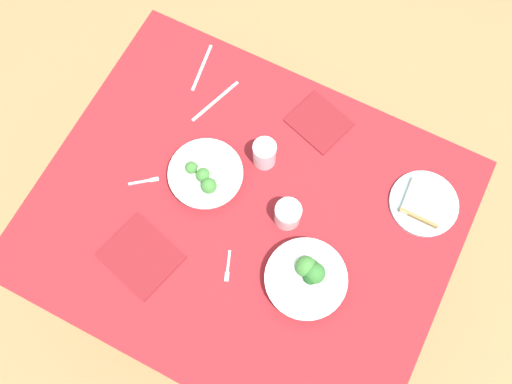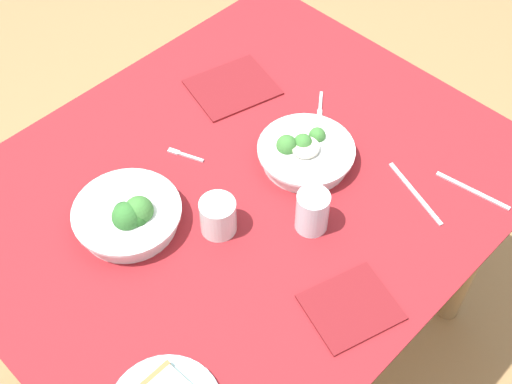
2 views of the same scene
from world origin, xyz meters
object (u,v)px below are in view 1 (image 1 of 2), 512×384
broccoli_bowl_far (206,176)px  broccoli_bowl_near (307,278)px  fork_by_far_bowl (145,181)px  fork_by_near_bowl (228,267)px  water_glass_center (264,154)px  napkin_folded_upper (319,122)px  napkin_folded_lower (141,256)px  table_knife_right (202,68)px  bread_side_plate (424,203)px  table_knife_left (215,101)px  water_glass_side (288,214)px

broccoli_bowl_far → broccoli_bowl_near: broccoli_bowl_near is taller
fork_by_far_bowl → fork_by_near_bowl: bearing=-56.9°
broccoli_bowl_far → water_glass_center: 0.19m
fork_by_far_bowl → broccoli_bowl_far: bearing=-8.0°
water_glass_center → fork_by_near_bowl: water_glass_center is taller
broccoli_bowl_near → napkin_folded_upper: (-0.18, 0.48, -0.03)m
napkin_folded_lower → broccoli_bowl_near: bearing=18.8°
table_knife_right → bread_side_plate: bearing=73.8°
napkin_folded_upper → table_knife_left: bearing=-165.7°
fork_by_near_bowl → table_knife_left: 0.56m
bread_side_plate → water_glass_center: water_glass_center is taller
water_glass_center → fork_by_far_bowl: (-0.30, -0.24, -0.05)m
broccoli_bowl_far → fork_by_far_bowl: bearing=-150.2°
broccoli_bowl_far → table_knife_left: size_ratio=1.14×
bread_side_plate → fork_by_near_bowl: (-0.45, -0.45, -0.01)m
broccoli_bowl_near → napkin_folded_lower: broccoli_bowl_near is taller
water_glass_center → table_knife_right: water_glass_center is taller
broccoli_bowl_far → water_glass_side: (0.28, -0.00, 0.02)m
water_glass_side → napkin_folded_upper: water_glass_side is taller
broccoli_bowl_near → fork_by_near_bowl: 0.24m
table_knife_left → table_knife_right: (-0.10, 0.09, 0.00)m
fork_by_far_bowl → table_knife_right: (-0.04, 0.44, -0.00)m
water_glass_side → fork_by_near_bowl: bearing=-112.4°
table_knife_right → table_knife_left: bearing=39.3°
bread_side_plate → fork_by_near_bowl: bearing=-134.8°
fork_by_far_bowl → table_knife_right: 0.44m
napkin_folded_upper → fork_by_near_bowl: bearing=-94.1°
water_glass_side → table_knife_right: 0.60m
water_glass_center → napkin_folded_lower: size_ratio=0.48×
bread_side_plate → water_glass_side: (-0.36, -0.23, 0.03)m
broccoli_bowl_far → table_knife_right: bearing=120.7°
fork_by_near_bowl → bread_side_plate: bearing=113.7°
broccoli_bowl_near → table_knife_left: broccoli_bowl_near is taller
bread_side_plate → table_knife_left: 0.74m
fork_by_far_bowl → napkin_folded_lower: size_ratio=0.39×
broccoli_bowl_near → napkin_folded_lower: (-0.47, -0.16, -0.03)m
bread_side_plate → fork_by_far_bowl: bearing=-158.0°
broccoli_bowl_near → table_knife_left: bearing=142.5°
water_glass_center → water_glass_side: size_ratio=1.18×
water_glass_side → table_knife_left: size_ratio=0.43×
broccoli_bowl_far → bread_side_plate: (0.64, 0.23, -0.02)m
table_knife_left → napkin_folded_lower: size_ratio=0.97×
water_glass_side → napkin_folded_lower: (-0.34, -0.31, -0.04)m
table_knife_left → napkin_folded_upper: napkin_folded_upper is taller
fork_by_near_bowl → table_knife_right: bearing=-166.3°
water_glass_center → table_knife_left: bearing=154.7°
napkin_folded_lower → fork_by_far_bowl: bearing=117.3°
broccoli_bowl_near → water_glass_center: size_ratio=2.37×
table_knife_right → napkin_folded_lower: (0.15, -0.65, 0.00)m
broccoli_bowl_near → bread_side_plate: bearing=59.3°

